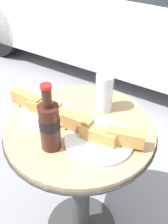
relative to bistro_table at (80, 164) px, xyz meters
name	(u,v)px	position (x,y,z in m)	size (l,w,h in m)	color
bistro_table	(80,164)	(0.00, 0.00, 0.00)	(0.59, 0.59, 0.72)	#333333
cola_bottle_left	(50,124)	(-0.03, -0.14, 0.31)	(0.07, 0.07, 0.25)	#3D1E14
drinking_glass	(104,94)	(0.02, 0.14, 0.29)	(0.07, 0.07, 0.16)	black
lunch_plate_near	(100,136)	(0.10, -0.03, 0.24)	(0.30, 0.25, 0.07)	white
lunch_plate_far	(43,109)	(-0.16, -0.02, 0.24)	(0.32, 0.21, 0.07)	white
parked_car	(139,0)	(-0.62, 2.06, 0.08)	(4.20, 1.72, 1.20)	silver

